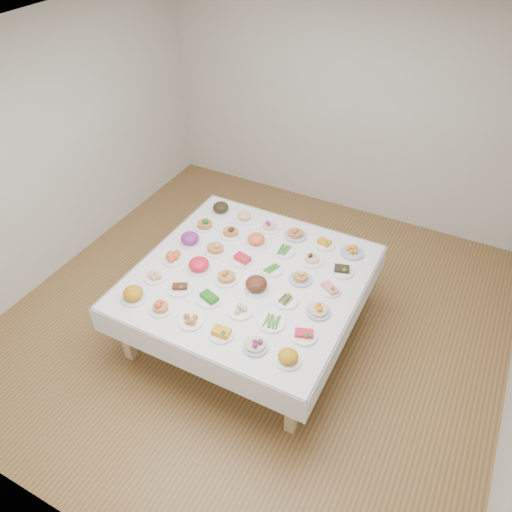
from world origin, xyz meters
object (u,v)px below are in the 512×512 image
at_px(dish_0, 133,294).
at_px(display_table, 249,280).
at_px(dish_35, 352,250).
at_px(dish_18, 190,239).

bearing_deg(dish_0, display_table, 44.97).
bearing_deg(dish_35, dish_18, -158.15).
bearing_deg(display_table, dish_35, 44.96).
height_order(display_table, dish_35, dish_35).
height_order(display_table, dish_18, dish_18).
bearing_deg(dish_35, display_table, -135.04).
height_order(display_table, dish_0, dish_0).
bearing_deg(dish_18, dish_35, 21.85).
relative_size(dish_18, dish_35, 0.96).
relative_size(dish_0, dish_18, 1.10).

